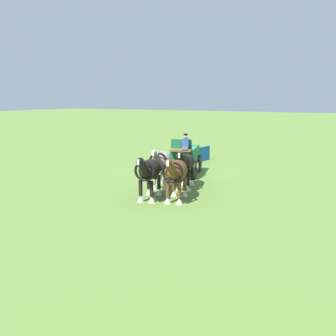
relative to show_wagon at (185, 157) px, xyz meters
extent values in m
plane|color=olive|center=(-0.13, -0.05, -1.16)|extent=(220.00, 220.00, 0.00)
cube|color=#195B38|center=(-0.13, -0.05, 0.04)|extent=(3.25, 2.20, 1.09)
cube|color=brown|center=(1.52, 0.46, 0.62)|extent=(0.90, 1.36, 0.12)
cube|color=#195B38|center=(1.91, 0.58, -0.16)|extent=(0.56, 1.13, 0.60)
cube|color=#195B38|center=(1.24, 0.38, 0.96)|extent=(0.42, 1.21, 0.55)
cube|color=black|center=(-0.13, -0.05, -0.61)|extent=(3.17, 1.11, 0.16)
cylinder|color=black|center=(0.77, 1.06, -0.61)|extent=(1.09, 0.40, 1.11)
cylinder|color=black|center=(0.77, 1.06, -0.61)|extent=(0.24, 0.23, 0.20)
cylinder|color=black|center=(1.23, -0.46, -0.61)|extent=(1.09, 0.40, 1.11)
cylinder|color=black|center=(1.23, -0.46, -0.61)|extent=(0.24, 0.23, 0.20)
cylinder|color=black|center=(-1.50, 0.36, -0.61)|extent=(1.09, 0.40, 1.11)
cylinder|color=black|center=(-1.50, 0.36, -0.61)|extent=(0.24, 0.23, 0.20)
cylinder|color=black|center=(-1.04, -1.15, -0.61)|extent=(1.09, 0.40, 1.11)
cylinder|color=black|center=(-1.04, -1.15, -0.61)|extent=(0.24, 0.23, 0.20)
cylinder|color=brown|center=(2.53, 0.77, -0.56)|extent=(2.51, 0.86, 0.10)
cube|color=slate|center=(1.55, 0.79, 0.76)|extent=(0.48, 0.42, 0.16)
cube|color=#334C99|center=(1.43, 0.76, 1.04)|extent=(0.34, 0.41, 0.55)
sphere|color=tan|center=(1.43, 0.76, 1.42)|extent=(0.22, 0.22, 0.22)
cylinder|color=black|center=(1.43, 0.76, 1.55)|extent=(0.24, 0.24, 0.08)
ellipsoid|color=black|center=(3.20, 1.66, 0.24)|extent=(2.28, 1.46, 0.88)
cylinder|color=black|center=(3.83, 2.11, -0.49)|extent=(0.18, 0.18, 0.72)
cone|color=silver|center=(3.83, 2.11, -1.01)|extent=(0.30, 0.30, 0.31)
cylinder|color=black|center=(3.97, 1.64, -0.49)|extent=(0.18, 0.18, 0.72)
cone|color=silver|center=(3.97, 1.64, -1.01)|extent=(0.30, 0.30, 0.31)
cylinder|color=black|center=(2.42, 1.67, -0.49)|extent=(0.18, 0.18, 0.72)
cone|color=silver|center=(2.42, 1.67, -1.01)|extent=(0.30, 0.30, 0.31)
cylinder|color=black|center=(2.56, 1.21, -0.49)|extent=(0.18, 0.18, 0.72)
cone|color=silver|center=(2.56, 1.21, -1.01)|extent=(0.30, 0.30, 0.31)
cylinder|color=black|center=(4.46, 2.05, 0.63)|extent=(1.01, 0.62, 0.81)
ellipsoid|color=black|center=(4.81, 2.15, 0.89)|extent=(0.65, 0.42, 0.32)
cube|color=silver|center=(5.08, 2.24, 0.89)|extent=(0.09, 0.11, 0.24)
torus|color=black|center=(4.10, 1.94, 0.34)|extent=(0.38, 0.91, 0.91)
cylinder|color=black|center=(2.14, 1.33, -0.06)|extent=(0.14, 0.14, 0.80)
ellipsoid|color=#9E998E|center=(3.58, 0.41, 0.27)|extent=(2.23, 1.54, 0.98)
cylinder|color=#9E998E|center=(4.18, 0.88, -0.50)|extent=(0.18, 0.18, 0.71)
cone|color=silver|center=(4.18, 0.88, -1.01)|extent=(0.30, 0.30, 0.31)
cylinder|color=#9E998E|center=(4.34, 0.37, -0.50)|extent=(0.18, 0.18, 0.71)
cone|color=silver|center=(4.34, 0.37, -1.01)|extent=(0.30, 0.30, 0.31)
cylinder|color=#9E998E|center=(2.82, 0.46, -0.50)|extent=(0.18, 0.18, 0.71)
cone|color=silver|center=(2.82, 0.46, -1.01)|extent=(0.30, 0.30, 0.31)
cylinder|color=#9E998E|center=(2.98, -0.05, -0.50)|extent=(0.18, 0.18, 0.71)
cone|color=silver|center=(2.98, -0.05, -1.01)|extent=(0.30, 0.30, 0.31)
cylinder|color=#9E998E|center=(4.81, 0.79, 0.68)|extent=(1.01, 0.62, 0.81)
ellipsoid|color=#9E998E|center=(5.16, 0.90, 0.94)|extent=(0.65, 0.42, 0.32)
cube|color=silver|center=(5.43, 0.98, 0.94)|extent=(0.09, 0.11, 0.24)
torus|color=black|center=(4.45, 0.68, 0.37)|extent=(0.41, 0.99, 1.00)
cylinder|color=black|center=(2.56, 0.10, -0.03)|extent=(0.14, 0.14, 0.80)
ellipsoid|color=brown|center=(5.68, 2.42, 0.26)|extent=(2.29, 1.56, 0.98)
cylinder|color=brown|center=(6.30, 2.90, -0.51)|extent=(0.18, 0.18, 0.71)
cone|color=silver|center=(6.30, 2.90, -1.01)|extent=(0.30, 0.30, 0.30)
cylinder|color=brown|center=(6.46, 2.38, -0.51)|extent=(0.18, 0.18, 0.71)
cone|color=silver|center=(6.46, 2.38, -1.01)|extent=(0.30, 0.30, 0.30)
cylinder|color=brown|center=(4.90, 2.46, -0.51)|extent=(0.18, 0.18, 0.71)
cone|color=silver|center=(4.90, 2.46, -1.01)|extent=(0.30, 0.30, 0.30)
cylinder|color=brown|center=(5.06, 1.95, -0.51)|extent=(0.18, 0.18, 0.71)
cone|color=silver|center=(5.06, 1.95, -1.01)|extent=(0.30, 0.30, 0.30)
cylinder|color=brown|center=(6.94, 2.81, 0.67)|extent=(1.01, 0.62, 0.81)
ellipsoid|color=brown|center=(7.29, 2.92, 0.93)|extent=(0.65, 0.42, 0.32)
cube|color=silver|center=(7.56, 3.00, 0.93)|extent=(0.09, 0.11, 0.24)
torus|color=black|center=(6.58, 2.70, 0.36)|extent=(0.41, 0.99, 1.00)
cylinder|color=black|center=(4.63, 2.10, -0.04)|extent=(0.14, 0.14, 0.80)
ellipsoid|color=black|center=(6.06, 1.18, 0.27)|extent=(2.28, 1.54, 0.96)
cylinder|color=black|center=(6.68, 1.65, -0.50)|extent=(0.18, 0.18, 0.71)
cone|color=silver|center=(6.68, 1.65, -1.01)|extent=(0.30, 0.30, 0.31)
cylinder|color=black|center=(6.84, 1.14, -0.50)|extent=(0.18, 0.18, 0.71)
cone|color=silver|center=(6.84, 1.14, -1.01)|extent=(0.30, 0.30, 0.31)
cylinder|color=black|center=(5.29, 1.22, -0.50)|extent=(0.18, 0.18, 0.71)
cone|color=silver|center=(5.29, 1.22, -1.01)|extent=(0.30, 0.30, 0.31)
cylinder|color=black|center=(5.44, 0.71, -0.50)|extent=(0.18, 0.18, 0.71)
cone|color=silver|center=(5.44, 0.71, -1.01)|extent=(0.30, 0.30, 0.31)
cylinder|color=black|center=(7.31, 1.56, 0.67)|extent=(1.01, 0.62, 0.81)
ellipsoid|color=black|center=(7.67, 1.67, 0.93)|extent=(0.65, 0.42, 0.32)
cube|color=silver|center=(7.93, 1.75, 0.93)|extent=(0.09, 0.11, 0.24)
torus|color=black|center=(6.96, 1.46, 0.37)|extent=(0.40, 0.98, 0.99)
cylinder|color=black|center=(5.02, 0.86, -0.03)|extent=(0.14, 0.14, 0.80)
cube|color=#1959B2|center=(-4.97, -1.31, -0.61)|extent=(3.19, 0.34, 1.10)
camera|label=1|loc=(21.85, 11.02, 3.67)|focal=42.23mm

